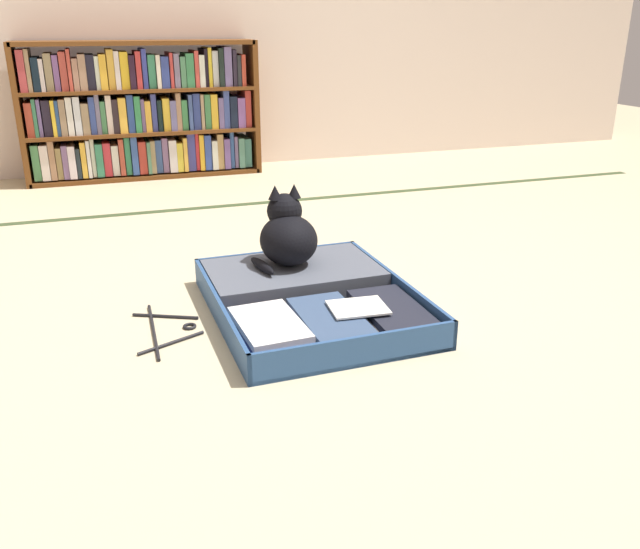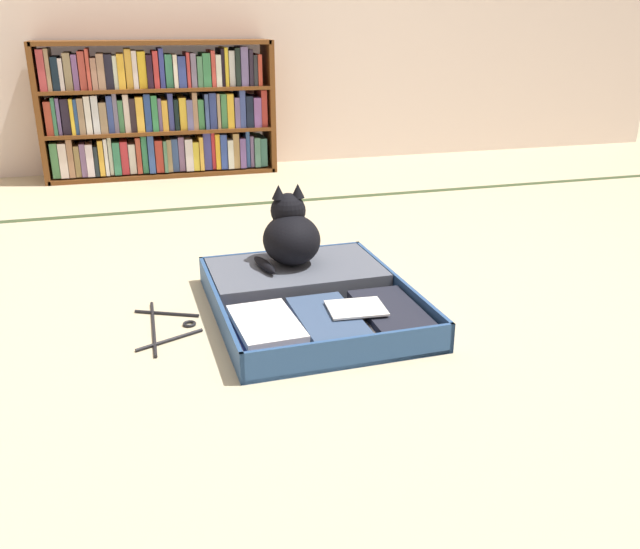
# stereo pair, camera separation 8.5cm
# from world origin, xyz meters

# --- Properties ---
(ground_plane) EXTENTS (10.00, 10.00, 0.00)m
(ground_plane) POSITION_xyz_m (0.00, 0.00, 0.00)
(ground_plane) COLOR #C4B68F
(tatami_border) EXTENTS (4.80, 0.05, 0.00)m
(tatami_border) POSITION_xyz_m (0.00, 1.39, 0.00)
(tatami_border) COLOR #384828
(tatami_border) RESTS_ON ground_plane
(bookshelf) EXTENTS (1.34, 0.29, 0.77)m
(bookshelf) POSITION_xyz_m (-0.39, 2.24, 0.37)
(bookshelf) COLOR brown
(bookshelf) RESTS_ON ground_plane
(open_suitcase) EXTENTS (0.62, 0.78, 0.09)m
(open_suitcase) POSITION_xyz_m (-0.07, 0.04, 0.04)
(open_suitcase) COLOR navy
(open_suitcase) RESTS_ON ground_plane
(black_cat) EXTENTS (0.24, 0.23, 0.27)m
(black_cat) POSITION_xyz_m (-0.08, 0.24, 0.19)
(black_cat) COLOR black
(black_cat) RESTS_ON open_suitcase
(clothes_hanger) EXTENTS (0.20, 0.39, 0.01)m
(clothes_hanger) POSITION_xyz_m (-0.52, 0.02, 0.00)
(clothes_hanger) COLOR black
(clothes_hanger) RESTS_ON ground_plane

